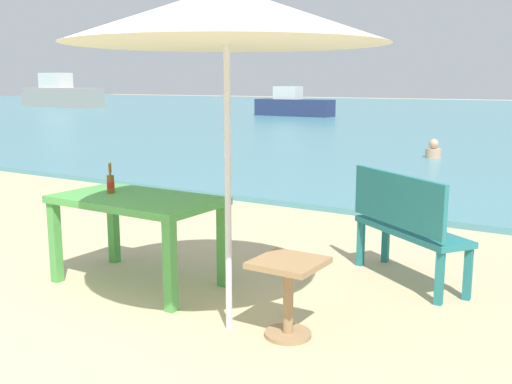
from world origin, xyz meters
The scene contains 9 objects.
ground_plane centered at (0.00, 0.00, 0.00)m, with size 120.00×120.00×0.00m, color #C6B287.
picnic_table_green centered at (-0.54, 1.56, 0.65)m, with size 1.40×0.80×0.76m.
beer_bottle_amber centered at (-0.84, 1.56, 0.85)m, with size 0.07×0.07×0.26m.
patio_umbrella centered at (0.66, 1.18, 2.12)m, with size 2.10×2.10×2.30m.
side_table_wood centered at (1.07, 1.29, 0.35)m, with size 0.44×0.44×0.54m.
bench_teal_center centered at (1.35, 2.80, 0.54)m, with size 1.19×0.98×0.95m.
swimmer_person centered at (-0.71, 10.92, 0.24)m, with size 0.34×0.34×0.41m.
boat_fishing_trawler centered at (-11.14, 23.57, 0.59)m, with size 3.89×1.06×1.41m.
boat_cargo_ship centered at (-28.98, 24.57, 0.87)m, with size 6.06×1.65×2.20m.
Camera 1 is at (2.93, -2.06, 1.70)m, focal length 41.96 mm.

